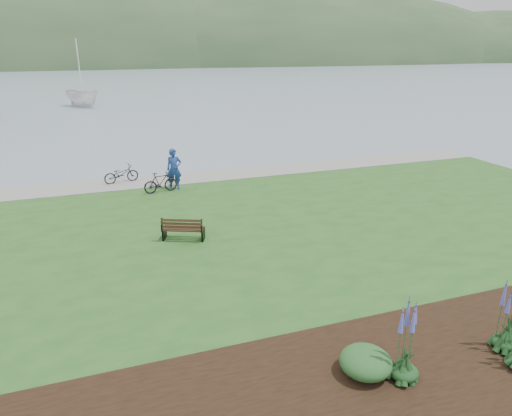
{
  "coord_description": "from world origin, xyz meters",
  "views": [
    {
      "loc": [
        -5.06,
        -16.17,
        6.99
      ],
      "look_at": [
        0.23,
        -1.1,
        1.3
      ],
      "focal_mm": 32.0,
      "sensor_mm": 36.0,
      "label": 1
    }
  ],
  "objects_px": {
    "park_bench": "(183,229)",
    "person": "(174,166)",
    "sailboat": "(84,107)",
    "bicycle_a": "(121,174)"
  },
  "relations": [
    {
      "from": "park_bench",
      "to": "sailboat",
      "type": "xyz_separation_m",
      "value": [
        -3.62,
        45.07,
        -0.85
      ]
    },
    {
      "from": "park_bench",
      "to": "person",
      "type": "height_order",
      "value": "person"
    },
    {
      "from": "bicycle_a",
      "to": "sailboat",
      "type": "xyz_separation_m",
      "value": [
        -2.04,
        36.76,
        -0.86
      ]
    },
    {
      "from": "park_bench",
      "to": "person",
      "type": "xyz_separation_m",
      "value": [
        0.81,
        6.37,
        0.71
      ]
    },
    {
      "from": "bicycle_a",
      "to": "sailboat",
      "type": "bearing_deg",
      "value": -10.42
    },
    {
      "from": "person",
      "to": "sailboat",
      "type": "bearing_deg",
      "value": 97.62
    },
    {
      "from": "person",
      "to": "park_bench",
      "type": "bearing_deg",
      "value": -96.19
    },
    {
      "from": "park_bench",
      "to": "bicycle_a",
      "type": "relative_size",
      "value": 0.9
    },
    {
      "from": "sailboat",
      "to": "person",
      "type": "bearing_deg",
      "value": -119.79
    },
    {
      "from": "park_bench",
      "to": "bicycle_a",
      "type": "xyz_separation_m",
      "value": [
        -1.58,
        8.31,
        0.01
      ]
    }
  ]
}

